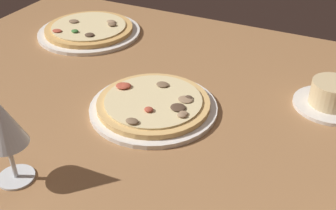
{
  "coord_description": "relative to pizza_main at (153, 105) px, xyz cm",
  "views": [
    {
      "loc": [
        27.2,
        -62.58,
        53.67
      ],
      "look_at": [
        -3.97,
        1.13,
        7.0
      ],
      "focal_mm": 44.86,
      "sensor_mm": 36.0,
      "label": 1
    }
  ],
  "objects": [
    {
      "name": "ramekin_on_saucer",
      "position": [
        33.21,
        17.72,
        1.22
      ],
      "size": [
        15.28,
        15.28,
        5.9
      ],
      "color": "silver",
      "rests_on": "dining_table"
    },
    {
      "name": "pizza_side",
      "position": [
        -35.08,
        26.76,
        -0.04
      ],
      "size": [
        29.33,
        29.33,
        3.37
      ],
      "color": "silver",
      "rests_on": "dining_table"
    },
    {
      "name": "wine_glass_far",
      "position": [
        -11.29,
        -28.72,
        9.91
      ],
      "size": [
        7.15,
        7.15,
        15.91
      ],
      "color": "silver",
      "rests_on": "dining_table"
    },
    {
      "name": "dining_table",
      "position": [
        7.93,
        -2.26,
        -3.21
      ],
      "size": [
        150.0,
        110.0,
        4.0
      ],
      "primitive_type": "cube",
      "color": "#996B42",
      "rests_on": "ground"
    },
    {
      "name": "pizza_main",
      "position": [
        0.0,
        0.0,
        0.0
      ],
      "size": [
        27.01,
        27.01,
        3.38
      ],
      "color": "silver",
      "rests_on": "dining_table"
    }
  ]
}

